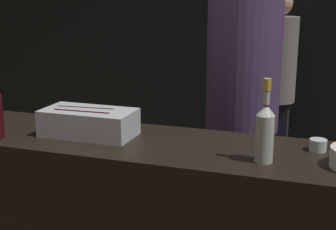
{
  "coord_description": "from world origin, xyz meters",
  "views": [
    {
      "loc": [
        0.64,
        -1.56,
        1.61
      ],
      "look_at": [
        0.0,
        0.29,
        1.1
      ],
      "focal_mm": 50.0,
      "sensor_mm": 36.0,
      "label": 1
    }
  ],
  "objects": [
    {
      "name": "person_blond_tee",
      "position": [
        0.19,
        1.07,
        1.01
      ],
      "size": [
        0.42,
        0.42,
        1.83
      ],
      "rotation": [
        0.0,
        0.0,
        -1.16
      ],
      "color": "black",
      "rests_on": "ground_plane"
    },
    {
      "name": "wall_back_chalkboard",
      "position": [
        0.0,
        2.78,
        1.4
      ],
      "size": [
        6.4,
        0.06,
        2.8
      ],
      "color": "black",
      "rests_on": "ground_plane"
    },
    {
      "name": "rose_wine_bottle",
      "position": [
        0.43,
        0.17,
        1.11
      ],
      "size": [
        0.07,
        0.07,
        0.33
      ],
      "color": "#B2B7AD",
      "rests_on": "bar_counter"
    },
    {
      "name": "candle_votive",
      "position": [
        0.63,
        0.37,
        1.01
      ],
      "size": [
        0.07,
        0.07,
        0.05
      ],
      "color": "silver",
      "rests_on": "bar_counter"
    },
    {
      "name": "ice_bin_with_bottles",
      "position": [
        -0.38,
        0.27,
        1.05
      ],
      "size": [
        0.42,
        0.22,
        0.12
      ],
      "color": "#B7BABF",
      "rests_on": "bar_counter"
    },
    {
      "name": "person_in_hoodie",
      "position": [
        0.24,
        2.35,
        0.93
      ],
      "size": [
        0.33,
        0.33,
        1.65
      ],
      "rotation": [
        0.0,
        0.0,
        0.42
      ],
      "color": "black",
      "rests_on": "ground_plane"
    }
  ]
}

